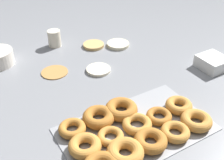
{
  "coord_description": "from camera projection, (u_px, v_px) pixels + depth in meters",
  "views": [
    {
      "loc": [
        -0.51,
        -0.88,
        0.65
      ],
      "look_at": [
        -0.05,
        -0.11,
        0.04
      ],
      "focal_mm": 45.0,
      "sensor_mm": 36.0,
      "label": 1
    }
  ],
  "objects": [
    {
      "name": "ground_plane",
      "position": [
        109.0,
        72.0,
        1.21
      ],
      "size": [
        3.0,
        3.0,
        0.0
      ],
      "primitive_type": "plane",
      "color": "gray"
    },
    {
      "name": "pancake_3",
      "position": [
        98.0,
        70.0,
        1.21
      ],
      "size": [
        0.1,
        0.1,
        0.01
      ],
      "primitive_type": "cylinder",
      "color": "beige",
      "rests_on": "ground_plane"
    },
    {
      "name": "pancake_0",
      "position": [
        55.0,
        72.0,
        1.2
      ],
      "size": [
        0.11,
        0.11,
        0.01
      ],
      "primitive_type": "cylinder",
      "color": "#B27F42",
      "rests_on": "ground_plane"
    },
    {
      "name": "container_stack",
      "position": [
        213.0,
        63.0,
        1.22
      ],
      "size": [
        0.11,
        0.12,
        0.05
      ],
      "color": "white",
      "rests_on": "ground_plane"
    },
    {
      "name": "pancake_1",
      "position": [
        118.0,
        44.0,
        1.4
      ],
      "size": [
        0.11,
        0.11,
        0.02
      ],
      "primitive_type": "cylinder",
      "color": "beige",
      "rests_on": "ground_plane"
    },
    {
      "name": "paper_cup",
      "position": [
        54.0,
        38.0,
        1.38
      ],
      "size": [
        0.06,
        0.06,
        0.08
      ],
      "color": "beige",
      "rests_on": "ground_plane"
    },
    {
      "name": "pancake_2",
      "position": [
        94.0,
        45.0,
        1.4
      ],
      "size": [
        0.1,
        0.1,
        0.01
      ],
      "primitive_type": "cylinder",
      "color": "tan",
      "rests_on": "ground_plane"
    },
    {
      "name": "donut_tray",
      "position": [
        132.0,
        130.0,
        0.89
      ],
      "size": [
        0.49,
        0.29,
        0.04
      ],
      "color": "#93969B",
      "rests_on": "ground_plane"
    }
  ]
}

